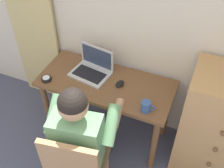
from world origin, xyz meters
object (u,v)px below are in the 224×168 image
at_px(laptop, 92,68).
at_px(computer_mouse, 120,84).
at_px(person_seated, 83,130).
at_px(desk_clock, 46,79).
at_px(coffee_mug, 146,107).
at_px(chair, 77,163).
at_px(desk, 106,91).
at_px(dresser, 219,127).

relative_size(laptop, computer_mouse, 3.73).
relative_size(person_seated, laptop, 3.24).
xyz_separation_m(computer_mouse, desk_clock, (-0.63, -0.19, -0.00)).
bearing_deg(computer_mouse, laptop, -178.71).
xyz_separation_m(laptop, desk_clock, (-0.33, -0.25, -0.04)).
relative_size(desk_clock, coffee_mug, 0.75).
distance_m(chair, laptop, 0.86).
height_order(person_seated, laptop, person_seated).
bearing_deg(coffee_mug, person_seated, -138.28).
bearing_deg(chair, laptop, 106.62).
relative_size(computer_mouse, desk_clock, 1.11).
bearing_deg(coffee_mug, desk, 156.85).
distance_m(desk, person_seated, 0.54).
bearing_deg(chair, dresser, 38.47).
distance_m(person_seated, computer_mouse, 0.55).
bearing_deg(desk, computer_mouse, 4.35).
xyz_separation_m(chair, computer_mouse, (0.06, 0.72, 0.23)).
bearing_deg(chair, desk_clock, 137.10).
height_order(laptop, coffee_mug, laptop).
relative_size(desk, coffee_mug, 10.04).
bearing_deg(dresser, computer_mouse, -177.61).
bearing_deg(desk_clock, person_seated, -32.58).
bearing_deg(chair, desk, 95.40).
bearing_deg(desk_clock, chair, -42.90).
height_order(laptop, desk_clock, laptop).
distance_m(desk, chair, 0.72).
bearing_deg(desk, person_seated, -85.64).
height_order(chair, computer_mouse, chair).
bearing_deg(laptop, coffee_mug, -23.21).
distance_m(dresser, coffee_mug, 0.68).
relative_size(desk, computer_mouse, 12.04).
relative_size(desk, desk_clock, 13.38).
bearing_deg(coffee_mug, computer_mouse, 147.29).
xyz_separation_m(chair, laptop, (-0.23, 0.78, 0.27)).
bearing_deg(desk_clock, desk, 19.96).
height_order(desk, laptop, laptop).
height_order(computer_mouse, desk_clock, computer_mouse).
xyz_separation_m(desk, person_seated, (0.04, -0.53, 0.08)).
relative_size(person_seated, coffee_mug, 10.09).
bearing_deg(person_seated, computer_mouse, 80.76).
distance_m(desk, computer_mouse, 0.18).
bearing_deg(chair, person_seated, 98.37).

